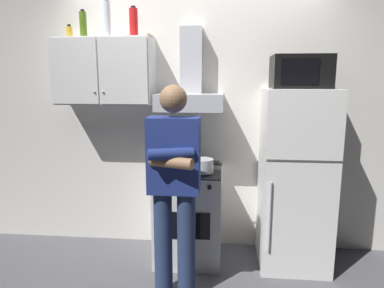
% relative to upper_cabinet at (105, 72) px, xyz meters
% --- Properties ---
extents(ground_plane, '(7.00, 7.00, 0.00)m').
position_rel_upper_cabinet_xyz_m(ground_plane, '(0.85, -0.37, -1.75)').
color(ground_plane, '#4C4C51').
extents(back_wall_tiled, '(4.80, 0.10, 2.70)m').
position_rel_upper_cabinet_xyz_m(back_wall_tiled, '(0.85, 0.23, -0.40)').
color(back_wall_tiled, silver).
rests_on(back_wall_tiled, ground_plane).
extents(upper_cabinet, '(0.90, 0.37, 0.60)m').
position_rel_upper_cabinet_xyz_m(upper_cabinet, '(0.00, 0.00, 0.00)').
color(upper_cabinet, silver).
extents(stove_oven, '(0.60, 0.62, 0.87)m').
position_rel_upper_cabinet_xyz_m(stove_oven, '(0.80, -0.13, -1.32)').
color(stove_oven, silver).
rests_on(stove_oven, ground_plane).
extents(range_hood, '(0.60, 0.44, 0.75)m').
position_rel_upper_cabinet_xyz_m(range_hood, '(0.80, 0.00, -0.15)').
color(range_hood, '#B7BABF').
extents(refrigerator, '(0.60, 0.62, 1.60)m').
position_rel_upper_cabinet_xyz_m(refrigerator, '(1.75, -0.12, -0.95)').
color(refrigerator, white).
rests_on(refrigerator, ground_plane).
extents(microwave, '(0.48, 0.37, 0.28)m').
position_rel_upper_cabinet_xyz_m(microwave, '(1.75, -0.11, -0.01)').
color(microwave, black).
rests_on(microwave, refrigerator).
extents(person_standing, '(0.38, 0.33, 1.64)m').
position_rel_upper_cabinet_xyz_m(person_standing, '(0.75, -0.73, -0.85)').
color(person_standing, navy).
rests_on(person_standing, ground_plane).
extents(cooking_pot, '(0.29, 0.19, 0.12)m').
position_rel_upper_cabinet_xyz_m(cooking_pot, '(0.93, -0.24, -0.82)').
color(cooking_pot, '#B7BABF').
rests_on(cooking_pot, stove_oven).
extents(bottle_vodka_clear, '(0.07, 0.07, 0.33)m').
position_rel_upper_cabinet_xyz_m(bottle_vodka_clear, '(0.04, -0.01, 0.46)').
color(bottle_vodka_clear, silver).
rests_on(bottle_vodka_clear, upper_cabinet).
extents(bottle_spice_jar, '(0.06, 0.06, 0.13)m').
position_rel_upper_cabinet_xyz_m(bottle_spice_jar, '(-0.34, 0.04, 0.36)').
color(bottle_spice_jar, gold).
rests_on(bottle_spice_jar, upper_cabinet).
extents(bottle_olive_oil, '(0.06, 0.06, 0.24)m').
position_rel_upper_cabinet_xyz_m(bottle_olive_oil, '(-0.17, -0.02, 0.42)').
color(bottle_olive_oil, '#4C6B19').
rests_on(bottle_olive_oil, upper_cabinet).
extents(bottle_soda_red, '(0.08, 0.08, 0.28)m').
position_rel_upper_cabinet_xyz_m(bottle_soda_red, '(0.28, 0.03, 0.43)').
color(bottle_soda_red, red).
rests_on(bottle_soda_red, upper_cabinet).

